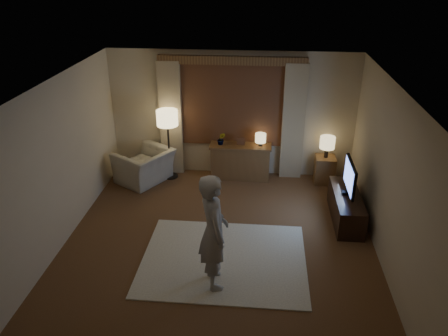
# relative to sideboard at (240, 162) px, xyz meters

# --- Properties ---
(room) EXTENTS (5.04, 5.54, 2.64)m
(room) POSITION_rel_sideboard_xyz_m (-0.20, -2.00, 0.98)
(room) COLOR brown
(room) RESTS_ON ground
(rug) EXTENTS (2.50, 2.00, 0.02)m
(rug) POSITION_rel_sideboard_xyz_m (-0.08, -2.83, -0.34)
(rug) COLOR #F5EDCE
(rug) RESTS_ON floor
(sideboard) EXTENTS (1.20, 0.40, 0.70)m
(sideboard) POSITION_rel_sideboard_xyz_m (0.00, 0.00, 0.00)
(sideboard) COLOR brown
(sideboard) RESTS_ON floor
(picture_frame) EXTENTS (0.16, 0.02, 0.20)m
(picture_frame) POSITION_rel_sideboard_xyz_m (0.00, 0.00, 0.45)
(picture_frame) COLOR brown
(picture_frame) RESTS_ON sideboard
(plant) EXTENTS (0.16, 0.13, 0.30)m
(plant) POSITION_rel_sideboard_xyz_m (-0.40, 0.00, 0.50)
(plant) COLOR #999999
(plant) RESTS_ON sideboard
(table_lamp_sideboard) EXTENTS (0.22, 0.22, 0.30)m
(table_lamp_sideboard) POSITION_rel_sideboard_xyz_m (0.40, 0.00, 0.55)
(table_lamp_sideboard) COLOR black
(table_lamp_sideboard) RESTS_ON sideboard
(floor_lamp) EXTENTS (0.43, 0.43, 1.47)m
(floor_lamp) POSITION_rel_sideboard_xyz_m (-1.47, -0.11, 0.88)
(floor_lamp) COLOR black
(floor_lamp) RESTS_ON floor
(armchair) EXTENTS (1.31, 1.35, 0.67)m
(armchair) POSITION_rel_sideboard_xyz_m (-1.95, -0.34, -0.01)
(armchair) COLOR #BFB39D
(armchair) RESTS_ON floor
(side_table) EXTENTS (0.40, 0.40, 0.56)m
(side_table) POSITION_rel_sideboard_xyz_m (1.73, -0.05, -0.07)
(side_table) COLOR brown
(side_table) RESTS_ON floor
(table_lamp_side) EXTENTS (0.30, 0.30, 0.44)m
(table_lamp_side) POSITION_rel_sideboard_xyz_m (1.73, -0.05, 0.52)
(table_lamp_side) COLOR black
(table_lamp_side) RESTS_ON side_table
(tv_stand) EXTENTS (0.45, 1.40, 0.50)m
(tv_stand) POSITION_rel_sideboard_xyz_m (1.95, -1.47, -0.10)
(tv_stand) COLOR black
(tv_stand) RESTS_ON floor
(tv) EXTENTS (0.20, 0.84, 0.60)m
(tv) POSITION_rel_sideboard_xyz_m (1.94, -1.47, 0.48)
(tv) COLOR black
(tv) RESTS_ON tv_stand
(person) EXTENTS (0.58, 0.72, 1.70)m
(person) POSITION_rel_sideboard_xyz_m (-0.17, -3.36, 0.52)
(person) COLOR #A9A59C
(person) RESTS_ON rug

